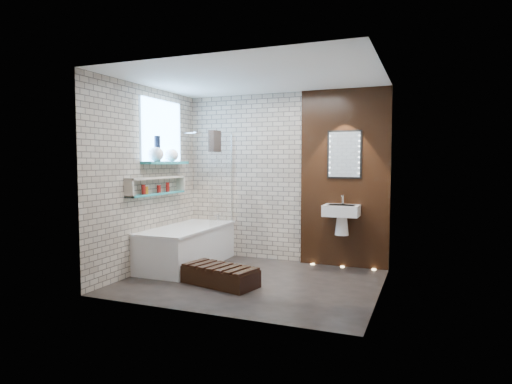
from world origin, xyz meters
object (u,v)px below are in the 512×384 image
at_px(bathtub, 187,246).
at_px(walnut_step, 220,276).
at_px(led_mirror, 344,155).
at_px(washbasin, 342,215).
at_px(bath_screen, 221,179).

relative_size(bathtub, walnut_step, 1.80).
xyz_separation_m(bathtub, walnut_step, (0.92, -0.75, -0.18)).
distance_m(bathtub, led_mirror, 2.68).
bearing_deg(washbasin, walnut_step, -132.47).
bearing_deg(bathtub, washbasin, 16.01).
xyz_separation_m(bathtub, washbasin, (2.17, 0.62, 0.50)).
bearing_deg(bath_screen, washbasin, 5.78).
height_order(bath_screen, led_mirror, led_mirror).
height_order(bathtub, washbasin, washbasin).
relative_size(bath_screen, led_mirror, 2.00).
bearing_deg(bath_screen, walnut_step, -64.71).
bearing_deg(bathtub, walnut_step, -39.28).
bearing_deg(bath_screen, bathtub, -128.90).
bearing_deg(walnut_step, bath_screen, 115.29).
bearing_deg(bath_screen, led_mirror, 10.66).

